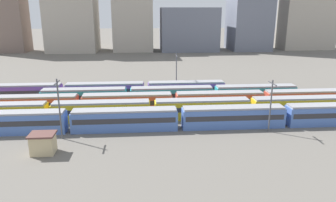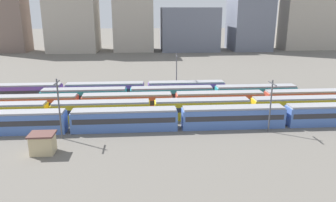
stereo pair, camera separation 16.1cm
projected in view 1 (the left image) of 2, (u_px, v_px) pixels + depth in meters
The scene contains 14 objects.
ground_plane at pixel (70, 113), 64.71m from camera, with size 600.00×600.00×0.00m, color #666059.
train_track_0 at pixel (285, 115), 57.24m from camera, with size 112.50×3.06×3.75m.
train_track_1 at pixel (251, 107), 61.88m from camera, with size 112.50×3.06×3.75m.
train_track_2 at pixel (219, 101), 66.49m from camera, with size 93.60×3.06×3.75m.
train_track_3 at pixel (172, 95), 70.76m from camera, with size 55.80×3.06×3.75m.
train_track_4 at pixel (105, 91), 74.61m from camera, with size 55.80×3.06×3.75m.
catenary_pole_0 at pixel (59, 106), 50.34m from camera, with size 0.24×3.20×9.86m.
catenary_pole_1 at pixel (176, 72), 77.46m from camera, with size 0.24×3.20×10.06m.
catenary_pole_2 at pixel (271, 103), 53.44m from camera, with size 0.24×3.20×8.99m.
signal_hut at pixel (43, 143), 46.16m from camera, with size 3.60×3.00×3.04m.
distant_building_1 at pixel (71, 0), 153.25m from camera, with size 23.28×21.46×48.94m, color #B2A899.
distant_building_2 at pixel (133, 19), 157.93m from camera, with size 19.26×16.94×30.95m, color #B2A899.
distant_building_3 at pixel (188, 29), 161.40m from camera, with size 27.96×21.70×20.92m, color slate.
distant_building_5 at pixel (307, 17), 164.42m from camera, with size 26.23×13.94×32.53m, color #B2A899.
Camera 1 is at (14.90, -52.53, 20.08)m, focal length 34.38 mm.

